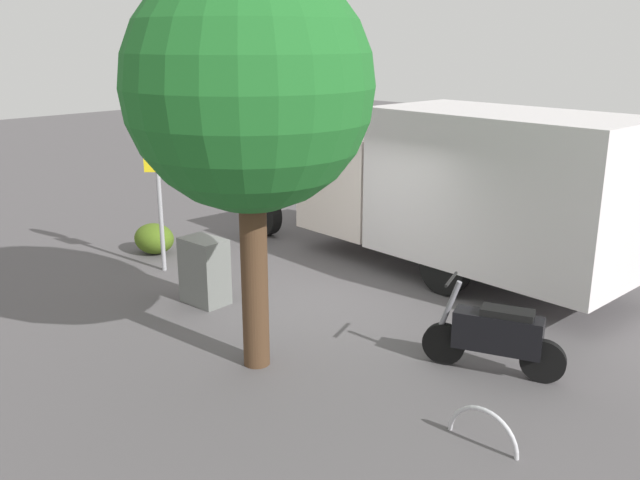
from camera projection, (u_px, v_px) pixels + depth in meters
The scene contains 8 objects.
ground_plane at pixel (321, 304), 11.00m from camera, with size 60.00×60.00×0.00m, color #514E50.
box_truck_near at pixel (458, 185), 12.01m from camera, with size 8.00×2.74×2.98m.
motorcycle at pixel (496, 335), 8.61m from camera, with size 1.74×0.81×1.20m.
stop_sign at pixel (156, 160), 12.04m from camera, with size 0.71×0.33×3.08m.
street_tree at pixel (249, 89), 8.00m from camera, with size 2.98×2.98×5.07m.
utility_cabinet at pixel (205, 271), 10.93m from camera, with size 0.73×0.49×1.08m, color slate.
bike_rack_hoop at pixel (482, 444), 7.22m from camera, with size 0.85×0.85×0.05m, color #B7B7BC.
shrub_near_sign at pixel (154, 239), 13.55m from camera, with size 0.88×0.72×0.60m, color #476319.
Camera 1 is at (-7.00, 7.49, 4.12)m, focal length 38.37 mm.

